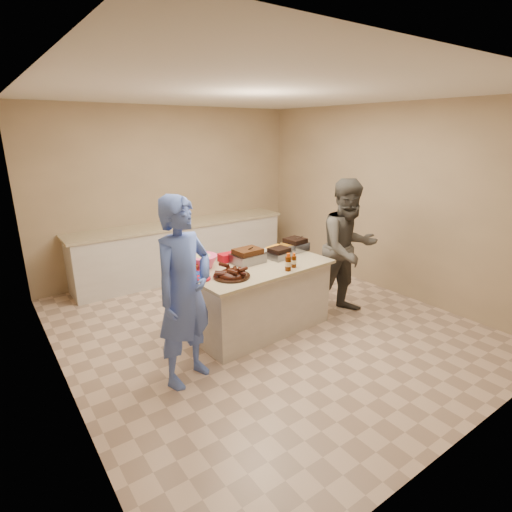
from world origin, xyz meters
TOP-DOWN VIEW (x-y plane):
  - room at (0.00, 0.00)m, footprint 4.50×5.00m
  - back_counter at (0.00, 2.20)m, footprint 3.60×0.64m
  - island at (-0.09, -0.06)m, footprint 1.77×1.01m
  - rib_platter at (-0.56, -0.22)m, footprint 0.48×0.48m
  - pulled_pork_tray at (-0.14, 0.09)m, footprint 0.38×0.30m
  - brisket_tray at (0.27, 0.01)m, footprint 0.30×0.26m
  - roasting_pan at (0.66, 0.16)m, footprint 0.31×0.31m
  - coleslaw_bowl at (-0.66, 0.26)m, footprint 0.37×0.37m
  - sausage_plate at (-0.09, 0.30)m, footprint 0.32×0.32m
  - mac_cheese_dish at (0.42, 0.25)m, footprint 0.31×0.26m
  - bbq_bottle_a at (0.07, -0.41)m, footprint 0.07×0.07m
  - bbq_bottle_b at (0.20, -0.36)m, footprint 0.06×0.06m
  - mustard_bottle at (-0.25, -0.00)m, footprint 0.05×0.05m
  - sauce_bowl at (-0.19, 0.07)m, footprint 0.13×0.05m
  - plate_stack_large at (-0.86, 0.05)m, footprint 0.25×0.25m
  - plate_stack_small at (-0.85, -0.11)m, footprint 0.18×0.18m
  - plastic_cup at (-0.81, 0.17)m, footprint 0.10×0.09m
  - basket_stack at (-0.31, 0.28)m, footprint 0.20×0.15m
  - guest_blue at (-1.25, -0.51)m, footprint 1.24×1.92m
  - guest_gray at (1.10, -0.36)m, footprint 1.17×1.90m

SIDE VIEW (x-z plane):
  - room at x=0.00m, z-range -1.35..1.35m
  - island at x=-0.09m, z-range -0.41..0.41m
  - guest_blue at x=-1.25m, z-range -0.22..0.22m
  - guest_gray at x=1.10m, z-range -0.33..0.33m
  - back_counter at x=0.00m, z-range 0.00..0.90m
  - rib_platter at x=-0.56m, z-range 0.73..0.89m
  - pulled_pork_tray at x=-0.14m, z-range 0.76..0.87m
  - brisket_tray at x=0.27m, z-range 0.77..0.85m
  - roasting_pan at x=0.66m, z-range 0.76..0.87m
  - coleslaw_bowl at x=-0.66m, z-range 0.69..0.93m
  - sausage_plate at x=-0.09m, z-range 0.79..0.84m
  - mac_cheese_dish at x=0.42m, z-range 0.78..0.85m
  - bbq_bottle_a at x=0.07m, z-range 0.71..0.91m
  - bbq_bottle_b at x=0.20m, z-range 0.73..0.90m
  - mustard_bottle at x=-0.25m, z-range 0.75..0.87m
  - sauce_bowl at x=-0.19m, z-range 0.75..0.88m
  - plate_stack_large at x=-0.86m, z-range 0.80..0.83m
  - plate_stack_small at x=-0.85m, z-range 0.80..0.82m
  - plastic_cup at x=-0.81m, z-range 0.77..0.86m
  - basket_stack at x=-0.31m, z-range 0.76..0.86m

